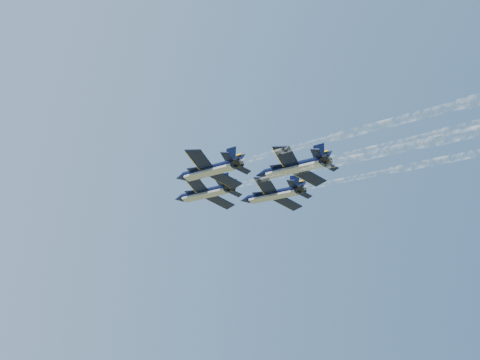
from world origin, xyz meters
TOP-DOWN VIEW (x-y plane):
  - jet_lead at (-1.93, 13.13)m, footprint 12.98×17.94m
  - jet_left at (-8.17, 1.25)m, footprint 12.98×17.94m
  - jet_right at (10.44, 5.85)m, footprint 12.98×17.94m
  - jet_slot at (3.93, -8.91)m, footprint 12.98×17.94m
  - smoke_trail_lead at (8.58, -32.19)m, footprint 15.87×61.91m
  - smoke_trail_left at (2.34, -44.08)m, footprint 15.87×61.91m

SIDE VIEW (x-z plane):
  - jet_lead at x=-1.93m, z-range 101.47..106.64m
  - jet_left at x=-8.17m, z-range 101.47..106.64m
  - jet_right at x=10.44m, z-range 101.47..106.64m
  - jet_slot at x=3.93m, z-range 101.47..106.64m
  - smoke_trail_lead at x=8.58m, z-range 103.02..105.16m
  - smoke_trail_left at x=2.34m, z-range 103.02..105.16m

